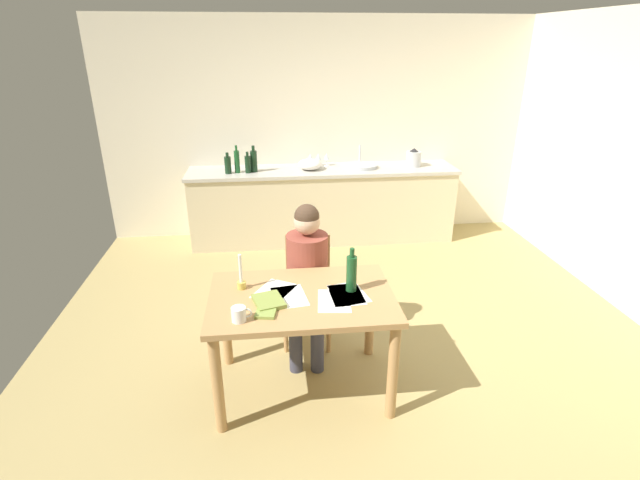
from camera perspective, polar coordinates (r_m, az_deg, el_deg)
ground_plane at (r=4.07m, az=4.06°, el=-12.18°), size 5.20×5.20×0.04m
wall_back at (r=5.99m, az=-0.06°, el=13.13°), size 5.20×0.12×2.60m
kitchen_counter at (r=5.85m, az=0.33°, el=4.31°), size 3.20×0.64×0.90m
dining_table at (r=3.22m, az=-2.18°, el=-8.50°), size 1.22×0.82×0.75m
chair_at_table at (r=3.86m, az=-1.50°, el=-5.31°), size 0.44×0.44×0.87m
person_seated at (r=3.64m, az=-1.56°, el=-3.77°), size 0.36×0.61×1.19m
coffee_mug at (r=2.91m, az=-9.68°, el=-8.78°), size 0.13×0.09×0.09m
candlestick at (r=3.25m, az=-9.45°, el=-4.68°), size 0.06×0.06×0.25m
book_magazine at (r=3.02m, az=-6.35°, el=-8.11°), size 0.16×0.26×0.02m
book_cookery at (r=3.08m, az=-6.19°, el=-7.34°), size 0.23×0.26×0.03m
paper_letter at (r=3.17m, az=3.18°, el=-6.57°), size 0.23×0.31×0.00m
paper_bill at (r=3.18m, az=3.48°, el=-6.44°), size 0.27×0.33×0.00m
paper_envelope at (r=3.22m, az=-5.54°, el=-6.11°), size 0.33×0.36×0.00m
paper_receipt at (r=3.15m, az=-3.68°, el=-6.78°), size 0.25×0.32×0.00m
paper_notice at (r=3.10m, az=1.72°, el=-7.31°), size 0.24×0.32×0.00m
wine_bottle_on_table at (r=3.16m, az=3.81°, el=-3.97°), size 0.07×0.07×0.31m
sink_unit at (r=5.80m, az=5.06°, el=8.89°), size 0.36×0.36×0.24m
bottle_oil at (r=5.59m, az=-11.02°, el=8.88°), size 0.08×0.08×0.24m
bottle_vinegar at (r=5.59m, az=-9.95°, el=9.32°), size 0.06×0.06×0.32m
bottle_wine_red at (r=5.58m, az=-8.67°, el=9.03°), size 0.07×0.07×0.24m
bottle_sauce at (r=5.61m, az=-7.97°, el=9.41°), size 0.08×0.08×0.30m
mixing_bowl at (r=5.67m, az=-1.24°, el=9.09°), size 0.28×0.28×0.13m
stovetop_kettle at (r=5.93m, az=11.18°, el=9.62°), size 0.18×0.18×0.22m
wine_glass_near_sink at (r=5.85m, az=0.80°, el=9.98°), size 0.07×0.07×0.15m
wine_glass_by_kettle at (r=5.84m, az=-0.20°, el=9.95°), size 0.07×0.07×0.15m
wine_glass_back_left at (r=5.83m, az=-1.18°, el=9.93°), size 0.07×0.07×0.15m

